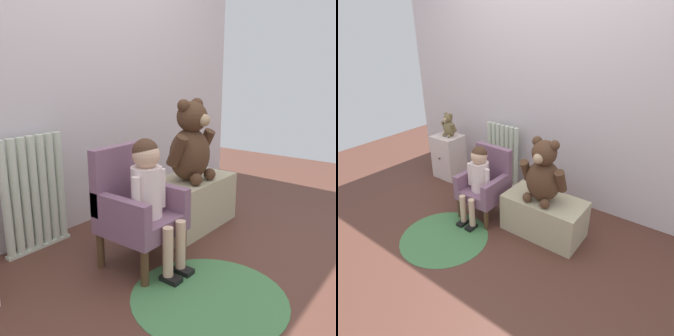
% 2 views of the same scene
% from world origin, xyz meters
% --- Properties ---
extents(ground_plane, '(6.00, 6.00, 0.00)m').
position_xyz_m(ground_plane, '(0.00, 0.00, 0.00)').
color(ground_plane, '#502D23').
extents(back_wall, '(3.80, 0.05, 2.40)m').
position_xyz_m(back_wall, '(0.00, 1.15, 1.20)').
color(back_wall, silver).
rests_on(back_wall, ground_plane).
extents(radiator, '(0.43, 0.05, 0.71)m').
position_xyz_m(radiator, '(-0.49, 1.02, 0.35)').
color(radiator, silver).
rests_on(radiator, ground_plane).
extents(small_dresser, '(0.32, 0.30, 0.52)m').
position_xyz_m(small_dresser, '(-1.11, 0.77, 0.26)').
color(small_dresser, beige).
rests_on(small_dresser, ground_plane).
extents(child_armchair, '(0.40, 0.39, 0.67)m').
position_xyz_m(child_armchair, '(-0.23, 0.42, 0.33)').
color(child_armchair, '#7C556E').
rests_on(child_armchair, ground_plane).
extents(child_figure, '(0.25, 0.35, 0.74)m').
position_xyz_m(child_figure, '(-0.23, 0.31, 0.48)').
color(child_figure, silver).
rests_on(child_figure, ground_plane).
extents(low_bench, '(0.70, 0.37, 0.35)m').
position_xyz_m(low_bench, '(0.38, 0.48, 0.17)').
color(low_bench, tan).
rests_on(low_bench, ground_plane).
extents(large_teddy_bear, '(0.40, 0.28, 0.55)m').
position_xyz_m(large_teddy_bear, '(0.36, 0.46, 0.59)').
color(large_teddy_bear, '#4B301F').
rests_on(large_teddy_bear, low_bench).
extents(small_teddy_bear, '(0.20, 0.14, 0.27)m').
position_xyz_m(small_teddy_bear, '(-1.09, 0.80, 0.64)').
color(small_teddy_bear, brown).
rests_on(small_teddy_bear, small_dresser).
extents(floor_rug, '(0.77, 0.77, 0.01)m').
position_xyz_m(floor_rug, '(-0.29, -0.10, 0.00)').
color(floor_rug, '#417543').
rests_on(floor_rug, ground_plane).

